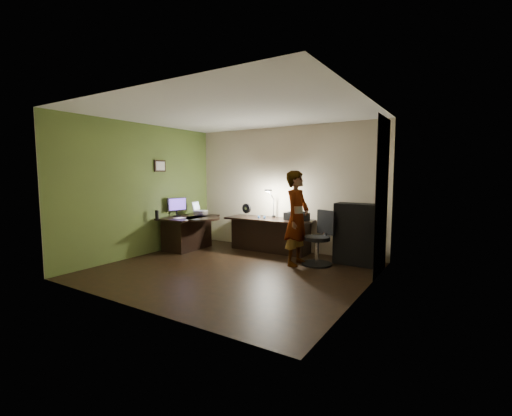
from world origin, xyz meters
The scene contains 27 objects.
floor centered at (0.00, 0.00, -0.01)m, with size 4.50×4.00×0.01m, color black.
ceiling centered at (0.00, 0.00, 2.71)m, with size 4.50×4.00×0.01m, color silver.
wall_back centered at (0.00, 2.00, 1.35)m, with size 4.50×0.01×2.70m, color #BAAB8D.
wall_front centered at (0.00, -2.00, 1.35)m, with size 4.50×0.01×2.70m, color #BAAB8D.
wall_left centered at (-2.25, 0.00, 1.35)m, with size 0.01×4.00×2.70m, color #BAAB8D.
wall_right centered at (2.25, 0.00, 1.35)m, with size 0.01×4.00×2.70m, color #BAAB8D.
green_wall_overlay centered at (-2.24, 0.00, 1.35)m, with size 0.00×4.00×2.70m, color #52682B.
arched_doorway centered at (2.24, 1.15, 1.30)m, with size 0.01×0.90×2.60m, color black.
french_door centered at (2.24, -0.55, 1.05)m, with size 0.02×0.92×2.10m, color white.
framed_picture centered at (-2.22, 0.45, 1.85)m, with size 0.04×0.30×0.25m, color black.
desk_left centered at (-1.83, 0.88, 0.37)m, with size 0.79×1.28×0.74m, color black.
desk_right centered at (-0.19, 1.63, 0.36)m, with size 1.93×0.67×0.72m, color black.
cabinet centered at (1.71, 1.58, 0.57)m, with size 0.76×0.38×1.14m, color black.
laptop_stand centered at (-1.74, 1.19, 0.78)m, with size 0.25×0.21×0.10m, color silver.
laptop centered at (-1.74, 1.19, 0.94)m, with size 0.30×0.28×0.20m, color silver.
monitor centered at (-2.09, 0.78, 0.88)m, with size 0.09×0.47×0.31m, color black.
mouse centered at (-1.35, 0.32, 0.75)m, with size 0.06×0.09×0.03m, color silver.
phone centered at (-1.39, 1.29, 0.73)m, with size 0.07×0.14×0.01m, color black.
pen centered at (-1.47, 0.42, 0.73)m, with size 0.01×0.15×0.01m, color black.
speaker centered at (-2.05, 0.18, 0.83)m, with size 0.08×0.08×0.20m, color black.
notepad centered at (-1.78, 0.56, 0.73)m, with size 0.16×0.23×0.01m, color silver.
desk_fan centered at (-0.65, 1.47, 0.87)m, with size 0.21×0.12×0.33m, color black.
headphones centered at (-0.32, 1.55, 0.75)m, with size 0.18×0.08×0.09m, color #24559D.
printer centered at (0.45, 1.67, 0.81)m, with size 0.43×0.34×0.19m, color black.
desk_lamp centered at (-0.18, 1.83, 1.05)m, with size 0.17×0.31×0.68m, color black.
office_chair centered at (1.12, 1.15, 0.50)m, with size 0.56×0.56×1.00m, color black.
person centered at (0.79, 0.97, 0.87)m, with size 0.62×0.41×1.74m, color #D8A88C.
Camera 1 is at (3.48, -4.71, 1.69)m, focal length 24.00 mm.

